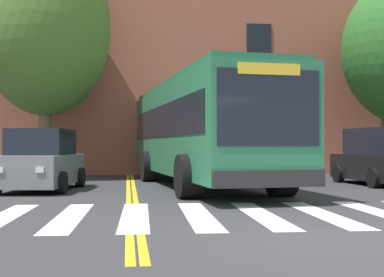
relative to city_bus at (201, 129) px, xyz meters
The scene contains 10 objects.
ground_plane 9.62m from the city_bus, 86.94° to the right, with size 120.00×120.00×0.00m, color #303033.
crosswalk 6.99m from the city_bus, 93.25° to the right, with size 13.46×4.39×0.01m.
lane_line_yellow_inner 7.80m from the city_bus, 107.15° to the left, with size 0.12×36.00×0.01m, color gold.
lane_line_yellow_outer 7.76m from the city_bus, 105.99° to the left, with size 0.12×36.00×0.01m, color gold.
city_bus is the anchor object (origin of this frame).
car_grey_near_lane 4.88m from the city_bus, behind, with size 2.30×3.99×1.75m.
car_black_far_lane 5.94m from the city_bus, ahead, with size 2.04×4.07×1.84m.
car_silver_behind_bus 8.44m from the city_bus, 92.53° to the left, with size 2.13×4.28×1.84m.
street_tree_curbside_small 8.07m from the city_bus, 140.76° to the left, with size 6.91×6.86×9.32m.
building_facade 11.18m from the city_bus, 70.47° to the left, with size 39.15×6.85×11.23m.
Camera 1 is at (-2.78, -7.06, 1.31)m, focal length 50.00 mm.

